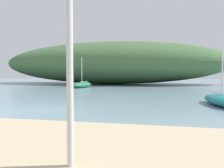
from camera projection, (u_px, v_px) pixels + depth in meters
The scene contains 4 objects.
ground_plane at pixel (45, 109), 11.95m from camera, with size 120.00×120.00×0.00m, color #7A99A8.
distant_hill at pixel (112, 63), 39.09m from camera, with size 38.25×14.42×6.99m, color #476B3D.
sailboat_off_point at pixel (222, 100), 13.09m from camera, with size 1.97×4.34×3.88m.
sailboat_far_right at pixel (82, 85), 28.98m from camera, with size 2.16×4.13×3.79m.
Camera 1 is at (5.93, -10.85, 1.85)m, focal length 37.35 mm.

